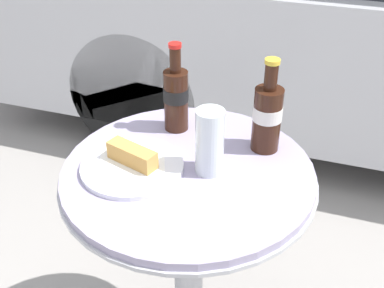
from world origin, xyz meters
TOP-DOWN VIEW (x-y plane):
  - bistro_table at (0.00, 0.00)m, footprint 0.60×0.60m
  - cola_bottle_left at (0.15, 0.14)m, footprint 0.07×0.07m
  - cola_bottle_right at (-0.09, 0.16)m, footprint 0.06×0.06m
  - drinking_glass at (0.05, 0.01)m, footprint 0.06×0.06m
  - lunch_plate_near at (-0.12, -0.04)m, footprint 0.24×0.24m

SIDE VIEW (x-z plane):
  - bistro_table at x=0.00m, z-range 0.14..0.86m
  - lunch_plate_near at x=-0.12m, z-range 0.71..0.76m
  - drinking_glass at x=0.05m, z-range 0.72..0.87m
  - cola_bottle_right at x=-0.09m, z-range 0.70..0.93m
  - cola_bottle_left at x=0.15m, z-range 0.70..0.93m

